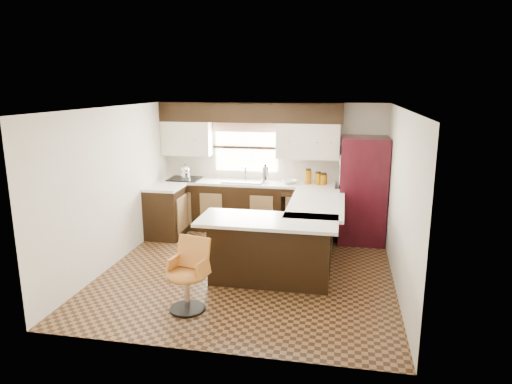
% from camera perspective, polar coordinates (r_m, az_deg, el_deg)
% --- Properties ---
extents(floor, '(4.40, 4.40, 0.00)m').
position_cam_1_polar(floor, '(6.95, -0.89, -9.70)').
color(floor, '#49301A').
rests_on(floor, ground).
extents(ceiling, '(4.40, 4.40, 0.00)m').
position_cam_1_polar(ceiling, '(6.41, -0.97, 10.46)').
color(ceiling, silver).
rests_on(ceiling, wall_back).
extents(wall_back, '(4.40, 0.00, 4.40)m').
position_cam_1_polar(wall_back, '(8.70, 2.05, 3.23)').
color(wall_back, beige).
rests_on(wall_back, floor).
extents(wall_front, '(4.40, 0.00, 4.40)m').
position_cam_1_polar(wall_front, '(4.53, -6.68, -6.30)').
color(wall_front, beige).
rests_on(wall_front, floor).
extents(wall_left, '(0.00, 4.40, 4.40)m').
position_cam_1_polar(wall_left, '(7.30, -17.29, 0.69)').
color(wall_left, beige).
rests_on(wall_left, floor).
extents(wall_right, '(0.00, 4.40, 4.40)m').
position_cam_1_polar(wall_right, '(6.49, 17.53, -0.84)').
color(wall_right, beige).
rests_on(wall_right, floor).
extents(base_cab_back, '(3.30, 0.60, 0.90)m').
position_cam_1_polar(base_cab_back, '(8.66, -1.24, -1.91)').
color(base_cab_back, black).
rests_on(base_cab_back, floor).
extents(base_cab_left, '(0.60, 0.70, 0.90)m').
position_cam_1_polar(base_cab_left, '(8.45, -11.18, -2.55)').
color(base_cab_left, black).
rests_on(base_cab_left, floor).
extents(counter_back, '(3.30, 0.60, 0.04)m').
position_cam_1_polar(counter_back, '(8.55, -1.26, 1.15)').
color(counter_back, silver).
rests_on(counter_back, base_cab_back).
extents(counter_left, '(0.60, 0.70, 0.04)m').
position_cam_1_polar(counter_left, '(8.33, -11.33, 0.58)').
color(counter_left, silver).
rests_on(counter_left, base_cab_left).
extents(soffit, '(3.40, 0.35, 0.36)m').
position_cam_1_polar(soffit, '(8.48, -0.79, 9.92)').
color(soffit, black).
rests_on(soffit, wall_back).
extents(upper_cab_left, '(0.94, 0.35, 0.64)m').
position_cam_1_polar(upper_cab_left, '(8.85, -8.59, 6.66)').
color(upper_cab_left, beige).
rests_on(upper_cab_left, wall_back).
extents(upper_cab_right, '(1.14, 0.35, 0.64)m').
position_cam_1_polar(upper_cab_right, '(8.38, 6.52, 6.36)').
color(upper_cab_right, beige).
rests_on(upper_cab_right, wall_back).
extents(window_pane, '(1.20, 0.02, 0.90)m').
position_cam_1_polar(window_pane, '(8.72, -1.21, 5.58)').
color(window_pane, white).
rests_on(window_pane, wall_back).
extents(valance, '(1.30, 0.06, 0.18)m').
position_cam_1_polar(valance, '(8.64, -1.28, 8.11)').
color(valance, '#D19B93').
rests_on(valance, wall_back).
extents(sink, '(0.75, 0.45, 0.03)m').
position_cam_1_polar(sink, '(8.53, -1.62, 1.39)').
color(sink, '#B2B2B7').
rests_on(sink, counter_back).
extents(dishwasher, '(0.58, 0.03, 0.78)m').
position_cam_1_polar(dishwasher, '(8.24, 5.16, -2.88)').
color(dishwasher, black).
rests_on(dishwasher, floor).
extents(cooktop, '(0.58, 0.50, 0.02)m').
position_cam_1_polar(cooktop, '(8.85, -8.91, 1.64)').
color(cooktop, black).
rests_on(cooktop, counter_back).
extents(peninsula_long, '(0.60, 1.95, 0.90)m').
position_cam_1_polar(peninsula_long, '(7.27, 7.11, -5.00)').
color(peninsula_long, black).
rests_on(peninsula_long, floor).
extents(peninsula_return, '(1.65, 0.60, 0.90)m').
position_cam_1_polar(peninsula_return, '(6.40, 1.76, -7.44)').
color(peninsula_return, black).
rests_on(peninsula_return, floor).
extents(counter_pen_long, '(0.84, 1.95, 0.04)m').
position_cam_1_polar(counter_pen_long, '(7.13, 7.62, -1.40)').
color(counter_pen_long, silver).
rests_on(counter_pen_long, peninsula_long).
extents(counter_pen_return, '(1.89, 0.84, 0.04)m').
position_cam_1_polar(counter_pen_return, '(6.17, 1.47, -3.61)').
color(counter_pen_return, silver).
rests_on(counter_pen_return, peninsula_return).
extents(refrigerator, '(0.79, 0.76, 1.85)m').
position_cam_1_polar(refrigerator, '(8.16, 13.22, 0.24)').
color(refrigerator, '#340810').
rests_on(refrigerator, floor).
extents(bar_chair, '(0.57, 0.57, 0.90)m').
position_cam_1_polar(bar_chair, '(5.69, -8.69, -10.35)').
color(bar_chair, '#BC712B').
rests_on(bar_chair, floor).
extents(kettle, '(0.20, 0.20, 0.27)m').
position_cam_1_polar(kettle, '(8.81, -8.83, 2.58)').
color(kettle, silver).
rests_on(kettle, cooktop).
extents(percolator, '(0.13, 0.13, 0.31)m').
position_cam_1_polar(percolator, '(8.44, 1.17, 2.22)').
color(percolator, silver).
rests_on(percolator, counter_back).
extents(mixing_bowl, '(0.36, 0.36, 0.07)m').
position_cam_1_polar(mixing_bowl, '(8.40, 4.20, 1.31)').
color(mixing_bowl, white).
rests_on(mixing_bowl, counter_back).
extents(canister_large, '(0.12, 0.12, 0.25)m').
position_cam_1_polar(canister_large, '(8.37, 6.53, 1.86)').
color(canister_large, '#9E5E05').
rests_on(canister_large, counter_back).
extents(canister_med, '(0.12, 0.12, 0.20)m').
position_cam_1_polar(canister_med, '(8.37, 7.76, 1.64)').
color(canister_med, '#9E5E05').
rests_on(canister_med, counter_back).
extents(canister_small, '(0.13, 0.13, 0.18)m').
position_cam_1_polar(canister_small, '(8.36, 8.43, 1.54)').
color(canister_small, '#9E5E05').
rests_on(canister_small, counter_back).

